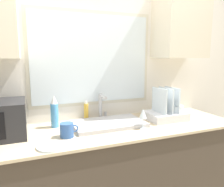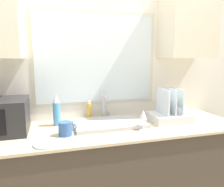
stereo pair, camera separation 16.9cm
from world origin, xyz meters
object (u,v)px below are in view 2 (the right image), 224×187
at_px(mug_near_sink, 65,129).
at_px(wine_glass, 143,115).
at_px(faucet, 104,104).
at_px(soap_bottle, 89,111).
at_px(spray_bottle, 57,111).
at_px(dish_rack, 170,113).

height_order(mug_near_sink, wine_glass, wine_glass).
height_order(faucet, mug_near_sink, faucet).
relative_size(soap_bottle, wine_glass, 1.09).
distance_m(mug_near_sink, wine_glass, 0.59).
xyz_separation_m(faucet, spray_bottle, (-0.42, -0.07, -0.01)).
bearing_deg(mug_near_sink, wine_glass, -3.34).
distance_m(spray_bottle, mug_near_sink, 0.28).
distance_m(spray_bottle, soap_bottle, 0.30).
relative_size(soap_bottle, mug_near_sink, 1.34).
bearing_deg(wine_glass, mug_near_sink, 176.66).
relative_size(dish_rack, spray_bottle, 1.30).
height_order(faucet, dish_rack, dish_rack).
relative_size(spray_bottle, soap_bottle, 1.49).
xyz_separation_m(dish_rack, mug_near_sink, (-0.92, -0.11, -0.02)).
bearing_deg(mug_near_sink, faucet, 41.69).
xyz_separation_m(dish_rack, soap_bottle, (-0.68, 0.24, 0.01)).
xyz_separation_m(dish_rack, spray_bottle, (-0.97, 0.15, 0.06)).
relative_size(spray_bottle, wine_glass, 1.63).
xyz_separation_m(faucet, dish_rack, (0.54, -0.22, -0.07)).
distance_m(faucet, spray_bottle, 0.43).
bearing_deg(wine_glass, soap_bottle, 132.50).
distance_m(faucet, soap_bottle, 0.15).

